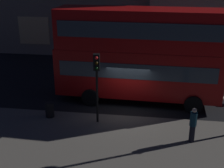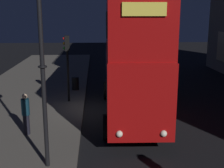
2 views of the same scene
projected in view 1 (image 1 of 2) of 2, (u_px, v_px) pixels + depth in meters
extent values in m
plane|color=black|center=(127.00, 110.00, 18.16)|extent=(80.00, 80.00, 0.00)
cube|color=#5B564F|center=(117.00, 153.00, 13.94)|extent=(44.00, 7.20, 0.12)
cube|color=#F2D18C|center=(34.00, 31.00, 28.51)|extent=(2.89, 0.06, 2.52)
cube|color=#F9E09E|center=(82.00, 29.00, 27.84)|extent=(2.89, 0.06, 1.96)
cube|color=#F9E09E|center=(131.00, 34.00, 27.38)|extent=(2.89, 0.06, 1.84)
cube|color=#E5C67F|center=(178.00, 38.00, 25.54)|extent=(1.57, 0.06, 2.29)
cube|color=#F2D18C|center=(208.00, 40.00, 25.27)|extent=(1.57, 0.06, 2.20)
cube|color=#9E0C0C|center=(138.00, 71.00, 18.76)|extent=(9.91, 2.75, 2.85)
cube|color=#9E0C0C|center=(139.00, 29.00, 17.83)|extent=(9.71, 2.69, 2.31)
cube|color=#2D3842|center=(138.00, 65.00, 18.63)|extent=(9.13, 2.78, 0.90)
cube|color=#2D3842|center=(139.00, 27.00, 17.79)|extent=(9.13, 2.78, 0.90)
sphere|color=white|center=(218.00, 88.00, 19.09)|extent=(0.24, 0.24, 0.24)
sphere|color=white|center=(222.00, 98.00, 17.64)|extent=(0.24, 0.24, 0.24)
cylinder|color=black|center=(191.00, 89.00, 19.91)|extent=(1.06, 0.27, 1.05)
cylinder|color=black|center=(193.00, 105.00, 17.59)|extent=(1.06, 0.27, 1.05)
cylinder|color=black|center=(99.00, 83.00, 20.87)|extent=(1.06, 0.27, 1.05)
cylinder|color=black|center=(90.00, 98.00, 18.55)|extent=(1.06, 0.27, 1.05)
cylinder|color=black|center=(97.00, 97.00, 16.08)|extent=(0.12, 0.12, 2.91)
cube|color=black|center=(96.00, 62.00, 15.40)|extent=(0.35, 0.29, 0.85)
sphere|color=red|center=(96.00, 58.00, 15.16)|extent=(0.17, 0.17, 0.17)
sphere|color=black|center=(96.00, 63.00, 15.26)|extent=(0.17, 0.17, 0.17)
sphere|color=black|center=(96.00, 68.00, 15.36)|extent=(0.17, 0.17, 0.17)
cylinder|color=black|center=(192.00, 133.00, 14.60)|extent=(0.27, 0.27, 0.85)
cylinder|color=#0F2D3D|center=(193.00, 119.00, 14.32)|extent=(0.33, 0.33, 0.68)
sphere|color=beige|center=(194.00, 110.00, 14.16)|extent=(0.22, 0.22, 0.22)
cylinder|color=black|center=(50.00, 110.00, 16.99)|extent=(0.48, 0.48, 0.83)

